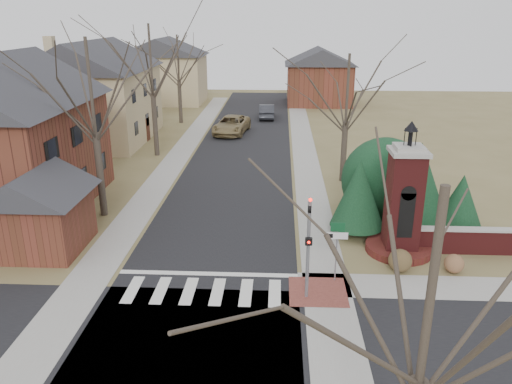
# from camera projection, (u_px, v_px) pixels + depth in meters

# --- Properties ---
(ground) EXTENTS (120.00, 120.00, 0.00)m
(ground) POSITION_uv_depth(u_px,v_px,m) (200.00, 302.00, 20.15)
(ground) COLOR brown
(ground) RESTS_ON ground
(main_street) EXTENTS (8.00, 70.00, 0.01)m
(main_street) POSITION_uv_depth(u_px,v_px,m) (242.00, 156.00, 40.84)
(main_street) COLOR black
(main_street) RESTS_ON ground
(cross_street) EXTENTS (120.00, 8.00, 0.01)m
(cross_street) POSITION_uv_depth(u_px,v_px,m) (187.00, 349.00, 17.33)
(cross_street) COLOR black
(cross_street) RESTS_ON ground
(crosswalk_zone) EXTENTS (8.00, 2.20, 0.02)m
(crosswalk_zone) POSITION_uv_depth(u_px,v_px,m) (203.00, 291.00, 20.90)
(crosswalk_zone) COLOR silver
(crosswalk_zone) RESTS_ON ground
(stop_bar) EXTENTS (8.00, 0.35, 0.02)m
(stop_bar) POSITION_uv_depth(u_px,v_px,m) (208.00, 274.00, 22.31)
(stop_bar) COLOR silver
(stop_bar) RESTS_ON ground
(sidewalk_right_main) EXTENTS (2.00, 60.00, 0.02)m
(sidewalk_right_main) POSITION_uv_depth(u_px,v_px,m) (305.00, 157.00, 40.60)
(sidewalk_right_main) COLOR gray
(sidewalk_right_main) RESTS_ON ground
(sidewalk_left) EXTENTS (2.00, 60.00, 0.02)m
(sidewalk_left) POSITION_uv_depth(u_px,v_px,m) (179.00, 155.00, 41.08)
(sidewalk_left) COLOR gray
(sidewalk_left) RESTS_ON ground
(curb_apron) EXTENTS (2.40, 2.40, 0.02)m
(curb_apron) POSITION_uv_depth(u_px,v_px,m) (318.00, 292.00, 20.87)
(curb_apron) COLOR brown
(curb_apron) RESTS_ON ground
(traffic_signal_pole) EXTENTS (0.28, 0.41, 4.50)m
(traffic_signal_pole) POSITION_uv_depth(u_px,v_px,m) (308.00, 240.00, 19.62)
(traffic_signal_pole) COLOR slate
(traffic_signal_pole) RESTS_ON ground
(sign_post) EXTENTS (0.90, 0.07, 2.75)m
(sign_post) POSITION_uv_depth(u_px,v_px,m) (337.00, 240.00, 21.11)
(sign_post) COLOR slate
(sign_post) RESTS_ON ground
(brick_gate_monument) EXTENTS (3.20, 3.20, 6.47)m
(brick_gate_monument) POSITION_uv_depth(u_px,v_px,m) (403.00, 210.00, 23.70)
(brick_gate_monument) COLOR #5C1B1B
(brick_gate_monument) RESTS_ON ground
(brick_garden_wall) EXTENTS (7.50, 0.50, 1.30)m
(brick_garden_wall) POSITION_uv_depth(u_px,v_px,m) (494.00, 241.00, 24.01)
(brick_garden_wall) COLOR #5C1B1B
(brick_garden_wall) RESTS_ON ground
(house_stucco_left) EXTENTS (9.80, 12.80, 9.28)m
(house_stucco_left) POSITION_uv_depth(u_px,v_px,m) (95.00, 90.00, 44.62)
(house_stucco_left) COLOR tan
(house_stucco_left) RESTS_ON ground
(garage_left) EXTENTS (4.80, 4.80, 4.29)m
(garage_left) POSITION_uv_depth(u_px,v_px,m) (38.00, 206.00, 24.01)
(garage_left) COLOR brown
(garage_left) RESTS_ON ground
(house_distant_left) EXTENTS (10.80, 8.80, 8.53)m
(house_distant_left) POSITION_uv_depth(u_px,v_px,m) (164.00, 69.00, 64.42)
(house_distant_left) COLOR tan
(house_distant_left) RESTS_ON ground
(house_distant_right) EXTENTS (8.80, 8.80, 7.30)m
(house_distant_right) POSITION_uv_depth(u_px,v_px,m) (319.00, 75.00, 63.69)
(house_distant_right) COLOR brown
(house_distant_right) RESTS_ON ground
(evergreen_near) EXTENTS (2.80, 2.80, 4.10)m
(evergreen_near) POSITION_uv_depth(u_px,v_px,m) (359.00, 193.00, 25.63)
(evergreen_near) COLOR #473D33
(evergreen_near) RESTS_ON ground
(evergreen_mid) EXTENTS (3.40, 3.40, 4.70)m
(evergreen_mid) POSITION_uv_depth(u_px,v_px,m) (418.00, 181.00, 26.50)
(evergreen_mid) COLOR #473D33
(evergreen_mid) RESTS_ON ground
(evergreen_far) EXTENTS (2.40, 2.40, 3.30)m
(evergreen_far) POSITION_uv_depth(u_px,v_px,m) (461.00, 201.00, 25.71)
(evergreen_far) COLOR #473D33
(evergreen_far) RESTS_ON ground
(evergreen_mass) EXTENTS (4.80, 4.80, 4.80)m
(evergreen_mass) POSITION_uv_depth(u_px,v_px,m) (385.00, 177.00, 27.86)
(evergreen_mass) COLOR black
(evergreen_mass) RESTS_ON ground
(bare_tree_0) EXTENTS (8.05, 8.05, 11.15)m
(bare_tree_0) POSITION_uv_depth(u_px,v_px,m) (90.00, 80.00, 26.35)
(bare_tree_0) COLOR #473D33
(bare_tree_0) RESTS_ON ground
(bare_tree_1) EXTENTS (8.40, 8.40, 11.64)m
(bare_tree_1) POSITION_uv_depth(u_px,v_px,m) (150.00, 54.00, 38.46)
(bare_tree_1) COLOR #473D33
(bare_tree_1) RESTS_ON ground
(bare_tree_2) EXTENTS (7.35, 7.35, 10.19)m
(bare_tree_2) POSITION_uv_depth(u_px,v_px,m) (178.00, 55.00, 51.05)
(bare_tree_2) COLOR #473D33
(bare_tree_2) RESTS_ON ground
(bare_tree_3) EXTENTS (7.00, 7.00, 9.70)m
(bare_tree_3) POSITION_uv_depth(u_px,v_px,m) (348.00, 84.00, 32.60)
(bare_tree_3) COLOR #473D33
(bare_tree_3) RESTS_ON ground
(bare_tree_4) EXTENTS (6.65, 6.65, 9.21)m
(bare_tree_4) POSITION_uv_depth(u_px,v_px,m) (433.00, 277.00, 9.27)
(bare_tree_4) COLOR #473D33
(bare_tree_4) RESTS_ON ground
(pickup_truck) EXTENTS (3.60, 6.40, 1.69)m
(pickup_truck) POSITION_uv_depth(u_px,v_px,m) (232.00, 125.00, 48.30)
(pickup_truck) COLOR olive
(pickup_truck) RESTS_ON ground
(distant_car) EXTENTS (1.74, 4.73, 1.55)m
(distant_car) POSITION_uv_depth(u_px,v_px,m) (267.00, 111.00, 55.46)
(distant_car) COLOR #33343B
(distant_car) RESTS_ON ground
(dry_shrub_left) EXTENTS (1.06, 1.06, 1.06)m
(dry_shrub_left) POSITION_uv_depth(u_px,v_px,m) (400.00, 261.00, 22.40)
(dry_shrub_left) COLOR brown
(dry_shrub_left) RESTS_ON ground
(dry_shrub_right) EXTENTS (0.87, 0.87, 0.87)m
(dry_shrub_right) POSITION_uv_depth(u_px,v_px,m) (454.00, 264.00, 22.32)
(dry_shrub_right) COLOR brown
(dry_shrub_right) RESTS_ON ground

